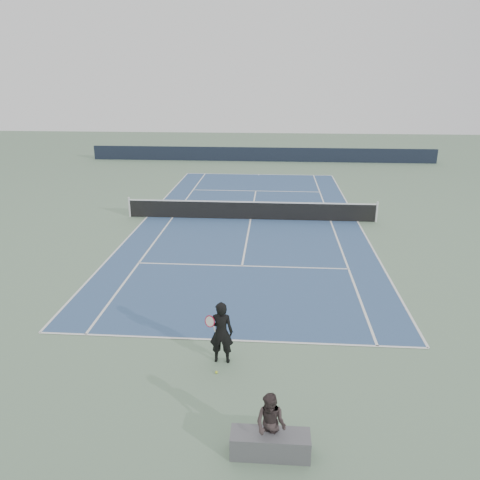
# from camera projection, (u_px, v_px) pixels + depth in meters

# --- Properties ---
(ground) EXTENTS (80.00, 80.00, 0.00)m
(ground) POSITION_uv_depth(u_px,v_px,m) (251.00, 219.00, 24.30)
(ground) COLOR slate
(court_surface) EXTENTS (10.97, 23.77, 0.01)m
(court_surface) POSITION_uv_depth(u_px,v_px,m) (251.00, 219.00, 24.30)
(court_surface) COLOR #33507A
(court_surface) RESTS_ON ground
(tennis_net) EXTENTS (12.90, 0.10, 1.07)m
(tennis_net) POSITION_uv_depth(u_px,v_px,m) (251.00, 210.00, 24.14)
(tennis_net) COLOR silver
(tennis_net) RESTS_ON ground
(windscreen_far) EXTENTS (30.00, 0.25, 1.20)m
(windscreen_far) POSITION_uv_depth(u_px,v_px,m) (261.00, 154.00, 40.95)
(windscreen_far) COLOR black
(windscreen_far) RESTS_ON ground
(tennis_player) EXTENTS (0.77, 0.47, 1.70)m
(tennis_player) POSITION_uv_depth(u_px,v_px,m) (221.00, 332.00, 11.90)
(tennis_player) COLOR black
(tennis_player) RESTS_ON ground
(tennis_ball) EXTENTS (0.07, 0.07, 0.07)m
(tennis_ball) POSITION_uv_depth(u_px,v_px,m) (216.00, 372.00, 11.65)
(tennis_ball) COLOR #C8DD2D
(tennis_ball) RESTS_ON ground
(spectator_bench) EXTENTS (1.62, 1.08, 1.37)m
(spectator_bench) POSITION_uv_depth(u_px,v_px,m) (270.00, 434.00, 9.00)
(spectator_bench) COLOR #545459
(spectator_bench) RESTS_ON ground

